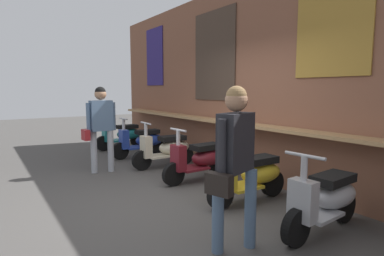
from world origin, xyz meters
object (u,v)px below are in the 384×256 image
object	(u,v)px
scooter_cream	(167,148)
shopper_passing	(235,152)
scooter_yellow	(252,175)
scooter_silver	(327,198)
scooter_maroon	(201,159)
shopper_with_handbag	(101,121)
scooter_teal	(123,135)
scooter_blue	(143,141)

from	to	relation	value
scooter_cream	shopper_passing	size ratio (longest dim) A/B	0.84
scooter_yellow	scooter_silver	world-z (taller)	same
scooter_maroon	scooter_cream	bearing A→B (deg)	-91.49
shopper_with_handbag	scooter_cream	bearing A→B (deg)	75.40
scooter_yellow	shopper_with_handbag	distance (m)	3.18
scooter_teal	scooter_cream	xyz separation A→B (m)	(2.45, 0.00, 0.00)
scooter_silver	shopper_with_handbag	distance (m)	4.27
shopper_passing	scooter_cream	bearing A→B (deg)	143.89
scooter_maroon	scooter_silver	distance (m)	2.48
shopper_with_handbag	shopper_passing	distance (m)	3.76
scooter_cream	scooter_teal	bearing A→B (deg)	-88.19
scooter_yellow	scooter_silver	distance (m)	1.19
scooter_maroon	scooter_silver	xyz separation A→B (m)	(2.48, -0.00, 0.00)
scooter_teal	shopper_with_handbag	distance (m)	2.58
scooter_cream	scooter_yellow	bearing A→B (deg)	91.81
scooter_yellow	shopper_with_handbag	bearing A→B (deg)	-64.33
scooter_maroon	scooter_yellow	distance (m)	1.29
scooter_maroon	shopper_with_handbag	bearing A→B (deg)	-51.43
scooter_blue	scooter_cream	bearing A→B (deg)	91.17
scooter_teal	scooter_silver	distance (m)	6.16
scooter_yellow	shopper_with_handbag	size ratio (longest dim) A/B	0.84
scooter_silver	shopper_with_handbag	bearing A→B (deg)	-76.18
scooter_blue	scooter_maroon	distance (m)	2.42
scooter_cream	scooter_yellow	size ratio (longest dim) A/B	1.00
scooter_cream	scooter_yellow	world-z (taller)	same
scooter_teal	scooter_maroon	size ratio (longest dim) A/B	1.00
scooter_yellow	shopper_passing	size ratio (longest dim) A/B	0.84
scooter_maroon	scooter_yellow	bearing A→B (deg)	88.51
scooter_blue	shopper_passing	world-z (taller)	shopper_passing
scooter_blue	scooter_teal	bearing A→B (deg)	-88.83
scooter_teal	shopper_with_handbag	xyz separation A→B (m)	(2.14, -1.30, 0.63)
scooter_blue	scooter_cream	distance (m)	1.19
scooter_teal	scooter_maroon	bearing A→B (deg)	88.12
scooter_teal	scooter_blue	xyz separation A→B (m)	(1.26, 0.00, 0.00)
scooter_cream	scooter_silver	bearing A→B (deg)	91.81
scooter_silver	scooter_yellow	bearing A→B (deg)	-94.07
scooter_teal	scooter_yellow	world-z (taller)	same
scooter_yellow	scooter_maroon	bearing A→B (deg)	-88.94
scooter_blue	scooter_yellow	xyz separation A→B (m)	(3.71, 0.00, 0.00)
scooter_blue	scooter_maroon	world-z (taller)	same
scooter_blue	scooter_silver	distance (m)	4.89
shopper_with_handbag	shopper_passing	bearing A→B (deg)	1.02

